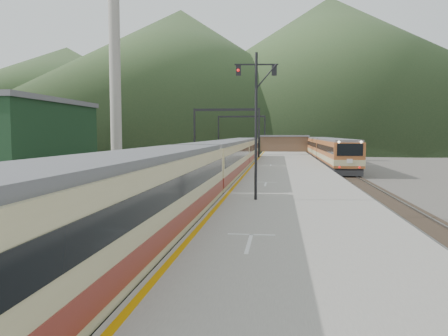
# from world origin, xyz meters

# --- Properties ---
(track_main) EXTENTS (2.60, 200.00, 0.23)m
(track_main) POSITION_xyz_m (0.00, 40.00, 0.07)
(track_main) COLOR black
(track_main) RESTS_ON ground
(track_far) EXTENTS (2.60, 200.00, 0.23)m
(track_far) POSITION_xyz_m (-5.00, 40.00, 0.07)
(track_far) COLOR black
(track_far) RESTS_ON ground
(track_second) EXTENTS (2.60, 200.00, 0.23)m
(track_second) POSITION_xyz_m (11.50, 40.00, 0.07)
(track_second) COLOR black
(track_second) RESTS_ON ground
(platform) EXTENTS (8.00, 100.00, 1.00)m
(platform) POSITION_xyz_m (5.60, 38.00, 0.50)
(platform) COLOR gray
(platform) RESTS_ON ground
(gantry_near) EXTENTS (9.55, 0.25, 8.00)m
(gantry_near) POSITION_xyz_m (-2.85, 55.00, 5.59)
(gantry_near) COLOR black
(gantry_near) RESTS_ON ground
(gantry_far) EXTENTS (9.55, 0.25, 8.00)m
(gantry_far) POSITION_xyz_m (-2.85, 80.00, 5.59)
(gantry_far) COLOR black
(gantry_far) RESTS_ON ground
(warehouse) EXTENTS (14.50, 20.50, 8.60)m
(warehouse) POSITION_xyz_m (-28.00, 42.00, 4.32)
(warehouse) COLOR black
(warehouse) RESTS_ON ground
(smokestack) EXTENTS (1.80, 1.80, 30.00)m
(smokestack) POSITION_xyz_m (-22.00, 62.00, 15.00)
(smokestack) COLOR #9E998E
(smokestack) RESTS_ON ground
(station_shed) EXTENTS (9.40, 4.40, 3.10)m
(station_shed) POSITION_xyz_m (5.60, 78.00, 2.57)
(station_shed) COLOR brown
(station_shed) RESTS_ON platform
(hill_a) EXTENTS (180.00, 180.00, 60.00)m
(hill_a) POSITION_xyz_m (-40.00, 190.00, 30.00)
(hill_a) COLOR #2E4A27
(hill_a) RESTS_ON ground
(hill_b) EXTENTS (220.00, 220.00, 75.00)m
(hill_b) POSITION_xyz_m (30.00, 230.00, 37.50)
(hill_b) COLOR #2E4A27
(hill_b) RESTS_ON ground
(hill_d) EXTENTS (200.00, 200.00, 55.00)m
(hill_d) POSITION_xyz_m (-120.00, 240.00, 27.50)
(hill_d) COLOR #2E4A27
(hill_d) RESTS_ON ground
(main_train) EXTENTS (3.11, 63.77, 3.80)m
(main_train) POSITION_xyz_m (0.00, 27.90, 2.13)
(main_train) COLOR tan
(main_train) RESTS_ON track_main
(second_train) EXTENTS (3.00, 40.89, 3.67)m
(second_train) POSITION_xyz_m (11.50, 56.73, 2.06)
(second_train) COLOR #A4572B
(second_train) RESTS_ON track_second
(signal_mast) EXTENTS (2.19, 0.42, 7.46)m
(signal_mast) POSITION_xyz_m (3.51, 15.07, 5.53)
(signal_mast) COLOR black
(signal_mast) RESTS_ON platform
(short_signal_b) EXTENTS (0.25, 0.21, 2.27)m
(short_signal_b) POSITION_xyz_m (-2.40, 25.94, 1.46)
(short_signal_b) COLOR black
(short_signal_b) RESTS_ON ground
(short_signal_c) EXTENTS (0.23, 0.18, 2.27)m
(short_signal_c) POSITION_xyz_m (-7.43, 21.05, 1.46)
(short_signal_c) COLOR black
(short_signal_c) RESTS_ON ground
(worker) EXTENTS (0.67, 0.60, 1.55)m
(worker) POSITION_xyz_m (-2.72, 5.76, 0.78)
(worker) COLOR black
(worker) RESTS_ON ground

